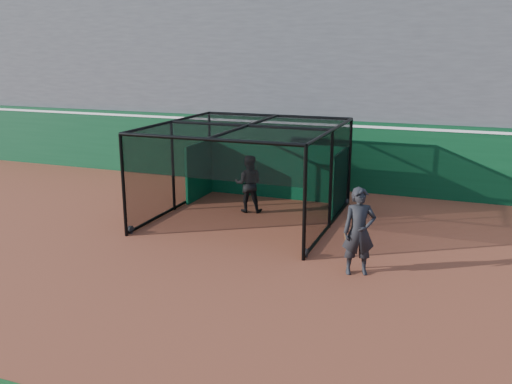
% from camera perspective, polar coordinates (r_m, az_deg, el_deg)
% --- Properties ---
extents(ground, '(120.00, 120.00, 0.00)m').
position_cam_1_polar(ground, '(12.73, -6.27, -7.96)').
color(ground, brown).
rests_on(ground, ground).
extents(outfield_wall, '(50.00, 0.50, 2.50)m').
position_cam_1_polar(outfield_wall, '(20.02, 4.73, 4.26)').
color(outfield_wall, '#0A3B1D').
rests_on(outfield_wall, ground).
extents(grandstand, '(50.00, 7.85, 8.95)m').
position_cam_1_polar(grandstand, '(23.35, 7.56, 13.53)').
color(grandstand, '#4C4C4F').
rests_on(grandstand, ground).
extents(batting_cage, '(5.08, 5.41, 2.79)m').
position_cam_1_polar(batting_cage, '(15.95, -0.88, 2.02)').
color(batting_cage, black).
rests_on(batting_cage, ground).
extents(batter, '(1.01, 0.87, 1.79)m').
position_cam_1_polar(batter, '(16.74, -0.79, 0.88)').
color(batter, black).
rests_on(batter, ground).
extents(on_deck_player, '(0.85, 0.70, 1.99)m').
position_cam_1_polar(on_deck_player, '(12.24, 10.78, -4.11)').
color(on_deck_player, black).
rests_on(on_deck_player, ground).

